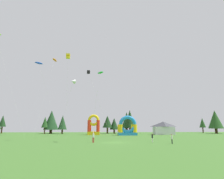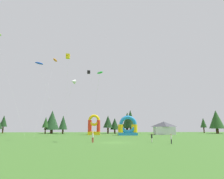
% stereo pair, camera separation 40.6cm
% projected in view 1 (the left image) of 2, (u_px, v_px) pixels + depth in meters
% --- Properties ---
extents(ground_plane, '(120.00, 120.00, 0.00)m').
position_uv_depth(ground_plane, '(116.00, 143.00, 34.47)').
color(ground_plane, '#3D6B28').
extents(kite_blue_parafoil, '(8.08, 2.61, 22.13)m').
position_uv_depth(kite_blue_parafoil, '(39.00, 63.00, 58.00)').
color(kite_blue_parafoil, blue).
rests_on(kite_blue_parafoil, ground_plane).
extents(kite_green_parafoil, '(2.92, 5.07, 13.96)m').
position_uv_depth(kite_green_parafoil, '(100.00, 73.00, 38.88)').
color(kite_green_parafoil, green).
rests_on(kite_green_parafoil, ground_plane).
extents(kite_black_box, '(7.75, 2.20, 20.29)m').
position_uv_depth(kite_black_box, '(88.00, 72.00, 61.00)').
color(kite_black_box, black).
rests_on(kite_black_box, ground_plane).
extents(kite_yellow_box, '(0.91, 3.35, 19.21)m').
position_uv_depth(kite_yellow_box, '(68.00, 56.00, 43.99)').
color(kite_yellow_box, yellow).
rests_on(kite_yellow_box, ground_plane).
extents(kite_orange_parafoil, '(2.34, 12.88, 26.20)m').
position_uv_depth(kite_orange_parafoil, '(55.00, 60.00, 67.37)').
color(kite_orange_parafoil, orange).
rests_on(kite_orange_parafoil, ground_plane).
extents(kite_white_delta, '(4.68, 3.86, 15.30)m').
position_uv_depth(kite_white_delta, '(73.00, 81.00, 51.26)').
color(kite_white_delta, white).
rests_on(kite_white_delta, ground_plane).
extents(person_midfield, '(0.36, 0.36, 1.56)m').
position_uv_depth(person_midfield, '(152.00, 137.00, 35.18)').
color(person_midfield, silver).
rests_on(person_midfield, ground_plane).
extents(person_far_side, '(0.34, 0.34, 1.84)m').
position_uv_depth(person_far_side, '(93.00, 136.00, 34.61)').
color(person_far_side, '#B21E26').
rests_on(person_far_side, ground_plane).
extents(person_near_camera, '(0.29, 0.29, 1.60)m').
position_uv_depth(person_near_camera, '(172.00, 138.00, 32.04)').
color(person_near_camera, black).
rests_on(person_near_camera, ground_plane).
extents(inflatable_orange_dome, '(5.93, 4.92, 6.26)m').
position_uv_depth(inflatable_orange_dome, '(127.00, 128.00, 62.16)').
color(inflatable_orange_dome, '#268CD8').
rests_on(inflatable_orange_dome, ground_plane).
extents(inflatable_yellow_castle, '(4.07, 3.94, 6.78)m').
position_uv_depth(inflatable_yellow_castle, '(94.00, 127.00, 65.28)').
color(inflatable_yellow_castle, yellow).
rests_on(inflatable_yellow_castle, ground_plane).
extents(festival_tent, '(6.80, 3.92, 4.47)m').
position_uv_depth(festival_tent, '(164.00, 128.00, 67.40)').
color(festival_tent, silver).
rests_on(festival_tent, ground_plane).
extents(tree_row_1, '(2.84, 2.84, 7.25)m').
position_uv_depth(tree_row_1, '(3.00, 121.00, 78.03)').
color(tree_row_1, '#4C331E').
rests_on(tree_row_1, ground_plane).
extents(tree_row_2, '(2.57, 2.57, 6.42)m').
position_uv_depth(tree_row_2, '(45.00, 122.00, 74.17)').
color(tree_row_2, '#4C331E').
rests_on(tree_row_2, ground_plane).
extents(tree_row_3, '(5.80, 5.80, 9.04)m').
position_uv_depth(tree_row_3, '(51.00, 120.00, 76.35)').
color(tree_row_3, '#4C331E').
rests_on(tree_row_3, ground_plane).
extents(tree_row_4, '(3.35, 3.35, 6.94)m').
position_uv_depth(tree_row_4, '(63.00, 123.00, 73.62)').
color(tree_row_4, '#4C331E').
rests_on(tree_row_4, ground_plane).
extents(tree_row_5, '(3.84, 3.84, 7.02)m').
position_uv_depth(tree_row_5, '(107.00, 122.00, 76.78)').
color(tree_row_5, '#4C331E').
rests_on(tree_row_5, ground_plane).
extents(tree_row_6, '(3.56, 3.56, 6.10)m').
position_uv_depth(tree_row_6, '(114.00, 124.00, 77.24)').
color(tree_row_6, '#4C331E').
rests_on(tree_row_6, ground_plane).
extents(tree_row_7, '(2.41, 2.41, 6.28)m').
position_uv_depth(tree_row_7, '(126.00, 123.00, 76.30)').
color(tree_row_7, '#4C331E').
rests_on(tree_row_7, ground_plane).
extents(tree_row_8, '(4.07, 4.07, 8.66)m').
position_uv_depth(tree_row_8, '(127.00, 120.00, 80.32)').
color(tree_row_8, '#4C331E').
rests_on(tree_row_8, ground_plane).
extents(tree_row_9, '(4.14, 4.14, 9.24)m').
position_uv_depth(tree_row_9, '(130.00, 119.00, 76.15)').
color(tree_row_9, '#4C331E').
rests_on(tree_row_9, ground_plane).
extents(tree_row_10, '(2.63, 2.63, 6.35)m').
position_uv_depth(tree_row_10, '(202.00, 123.00, 82.52)').
color(tree_row_10, '#4C331E').
rests_on(tree_row_10, ground_plane).
extents(tree_row_11, '(5.71, 5.71, 9.21)m').
position_uv_depth(tree_row_11, '(215.00, 119.00, 77.41)').
color(tree_row_11, '#4C331E').
rests_on(tree_row_11, ground_plane).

